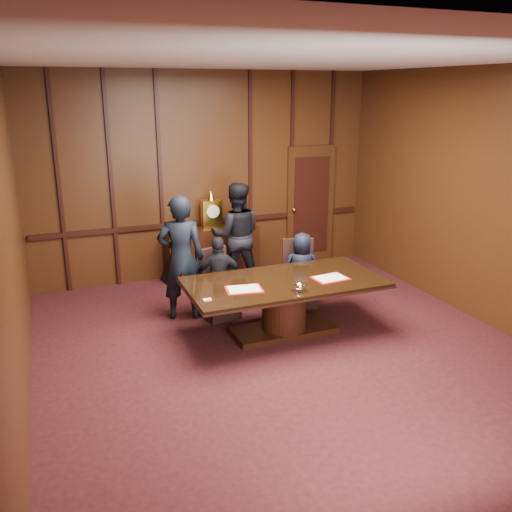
# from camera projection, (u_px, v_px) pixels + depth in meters

# --- Properties ---
(room) EXTENTS (7.00, 7.04, 3.50)m
(room) POSITION_uv_depth(u_px,v_px,m) (294.00, 219.00, 6.35)
(room) COLOR black
(room) RESTS_ON ground
(sideboard) EXTENTS (1.60, 0.45, 1.54)m
(sideboard) POSITION_uv_depth(u_px,v_px,m) (212.00, 250.00, 9.47)
(sideboard) COLOR black
(sideboard) RESTS_ON ground
(conference_table) EXTENTS (2.62, 1.32, 0.76)m
(conference_table) POSITION_uv_depth(u_px,v_px,m) (284.00, 298.00, 7.25)
(conference_table) COLOR black
(conference_table) RESTS_ON ground
(folder_left) EXTENTS (0.50, 0.40, 0.02)m
(folder_left) POSITION_uv_depth(u_px,v_px,m) (244.00, 289.00, 6.83)
(folder_left) COLOR #B61012
(folder_left) RESTS_ON conference_table
(folder_right) EXTENTS (0.49, 0.37, 0.02)m
(folder_right) POSITION_uv_depth(u_px,v_px,m) (330.00, 278.00, 7.23)
(folder_right) COLOR #B61012
(folder_right) RESTS_ON conference_table
(inkstand) EXTENTS (0.20, 0.14, 0.12)m
(inkstand) POSITION_uv_depth(u_px,v_px,m) (299.00, 287.00, 6.76)
(inkstand) COLOR white
(inkstand) RESTS_ON conference_table
(notepad) EXTENTS (0.10, 0.07, 0.01)m
(notepad) POSITION_uv_depth(u_px,v_px,m) (207.00, 300.00, 6.49)
(notepad) COLOR #F6CE78
(notepad) RESTS_ON conference_table
(chair_left) EXTENTS (0.57, 0.57, 0.99)m
(chair_left) POSITION_uv_depth(u_px,v_px,m) (218.00, 297.00, 7.86)
(chair_left) COLOR black
(chair_left) RESTS_ON ground
(chair_right) EXTENTS (0.58, 0.58, 0.99)m
(chair_right) POSITION_uv_depth(u_px,v_px,m) (299.00, 286.00, 8.32)
(chair_right) COLOR black
(chair_right) RESTS_ON ground
(signatory_left) EXTENTS (0.76, 0.46, 1.22)m
(signatory_left) POSITION_uv_depth(u_px,v_px,m) (219.00, 278.00, 7.70)
(signatory_left) COLOR black
(signatory_left) RESTS_ON ground
(signatory_right) EXTENTS (0.65, 0.53, 1.15)m
(signatory_right) POSITION_uv_depth(u_px,v_px,m) (302.00, 270.00, 8.17)
(signatory_right) COLOR black
(signatory_right) RESTS_ON ground
(witness_left) EXTENTS (0.76, 0.61, 1.81)m
(witness_left) POSITION_uv_depth(u_px,v_px,m) (181.00, 258.00, 7.64)
(witness_left) COLOR black
(witness_left) RESTS_ON ground
(witness_right) EXTENTS (1.01, 0.88, 1.75)m
(witness_right) POSITION_uv_depth(u_px,v_px,m) (236.00, 235.00, 8.92)
(witness_right) COLOR black
(witness_right) RESTS_ON ground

